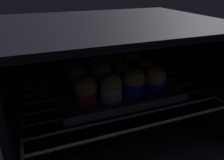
% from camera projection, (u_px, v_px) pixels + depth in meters
% --- Properties ---
extents(oven_cavity, '(0.59, 0.47, 0.37)m').
position_uv_depth(oven_cavity, '(109.00, 78.00, 0.72)').
color(oven_cavity, black).
rests_on(oven_cavity, ground).
extents(oven_rack, '(0.55, 0.42, 0.01)m').
position_uv_depth(oven_rack, '(114.00, 93.00, 0.70)').
color(oven_rack, '#42424C').
rests_on(oven_rack, oven_cavity).
extents(baking_tray, '(0.35, 0.28, 0.02)m').
position_uv_depth(baking_tray, '(112.00, 88.00, 0.70)').
color(baking_tray, '#4C4C51').
rests_on(baking_tray, oven_rack).
extents(muffin_row0_col0, '(0.06, 0.06, 0.08)m').
position_uv_depth(muffin_row0_col0, '(85.00, 91.00, 0.60)').
color(muffin_row0_col0, red).
rests_on(muffin_row0_col0, baking_tray).
extents(muffin_row0_col1, '(0.06, 0.06, 0.08)m').
position_uv_depth(muffin_row0_col1, '(111.00, 87.00, 0.62)').
color(muffin_row0_col1, silver).
rests_on(muffin_row0_col1, baking_tray).
extents(muffin_row0_col2, '(0.06, 0.06, 0.09)m').
position_uv_depth(muffin_row0_col2, '(134.00, 82.00, 0.64)').
color(muffin_row0_col2, '#1928B7').
rests_on(muffin_row0_col2, baking_tray).
extents(muffin_row0_col3, '(0.07, 0.07, 0.08)m').
position_uv_depth(muffin_row0_col3, '(155.00, 79.00, 0.67)').
color(muffin_row0_col3, '#1928B7').
rests_on(muffin_row0_col3, baking_tray).
extents(muffin_row1_col0, '(0.06, 0.06, 0.09)m').
position_uv_depth(muffin_row1_col0, '(78.00, 80.00, 0.65)').
color(muffin_row1_col0, '#1928B7').
rests_on(muffin_row1_col0, baking_tray).
extents(muffin_row1_col1, '(0.07, 0.07, 0.08)m').
position_uv_depth(muffin_row1_col1, '(102.00, 76.00, 0.68)').
color(muffin_row1_col1, '#1928B7').
rests_on(muffin_row1_col1, baking_tray).
extents(muffin_row1_col2, '(0.06, 0.06, 0.08)m').
position_uv_depth(muffin_row1_col2, '(124.00, 75.00, 0.70)').
color(muffin_row1_col2, '#7A238C').
rests_on(muffin_row1_col2, baking_tray).
extents(muffin_row1_col3, '(0.06, 0.06, 0.08)m').
position_uv_depth(muffin_row1_col3, '(144.00, 71.00, 0.72)').
color(muffin_row1_col3, '#0C8C84').
rests_on(muffin_row1_col3, baking_tray).
extents(muffin_row2_col0, '(0.06, 0.06, 0.07)m').
position_uv_depth(muffin_row2_col0, '(73.00, 73.00, 0.72)').
color(muffin_row2_col0, '#1928B7').
rests_on(muffin_row2_col0, baking_tray).
extents(muffin_row2_col1, '(0.06, 0.06, 0.08)m').
position_uv_depth(muffin_row2_col1, '(95.00, 69.00, 0.73)').
color(muffin_row2_col1, silver).
rests_on(muffin_row2_col1, baking_tray).
extents(muffin_row2_col2, '(0.06, 0.06, 0.08)m').
position_uv_depth(muffin_row2_col2, '(115.00, 67.00, 0.76)').
color(muffin_row2_col2, '#1928B7').
rests_on(muffin_row2_col2, baking_tray).
extents(muffin_row2_col3, '(0.06, 0.06, 0.09)m').
position_uv_depth(muffin_row2_col3, '(133.00, 64.00, 0.78)').
color(muffin_row2_col3, '#1928B7').
rests_on(muffin_row2_col3, baking_tray).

